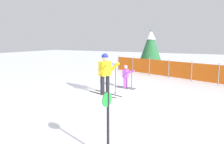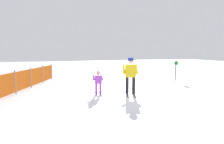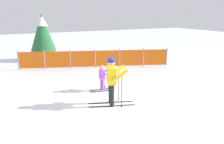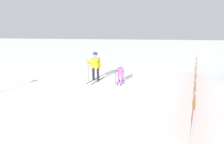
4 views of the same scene
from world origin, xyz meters
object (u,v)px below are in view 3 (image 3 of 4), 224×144
(skier_adult, at_px, (112,77))
(skier_child, at_px, (103,76))
(safety_fence, at_px, (95,59))
(conifer_far, at_px, (42,32))

(skier_adult, height_order, skier_child, skier_adult)
(safety_fence, bearing_deg, skier_child, -107.44)
(skier_adult, xyz_separation_m, safety_fence, (1.47, 5.24, -0.48))
(safety_fence, height_order, conifer_far, conifer_far)
(skier_child, bearing_deg, conifer_far, 105.50)
(skier_adult, relative_size, skier_child, 1.57)
(skier_adult, height_order, safety_fence, skier_adult)
(safety_fence, relative_size, conifer_far, 2.65)
(conifer_far, bearing_deg, skier_adult, -84.39)
(skier_child, bearing_deg, skier_adult, -94.40)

